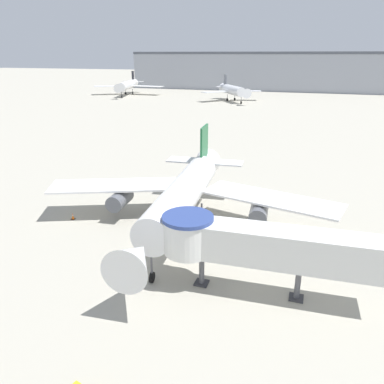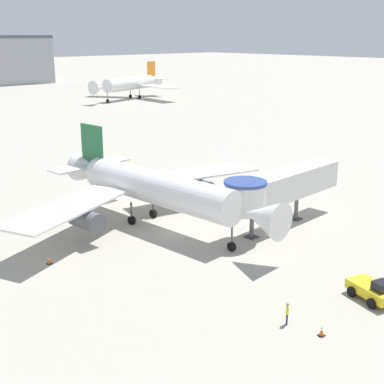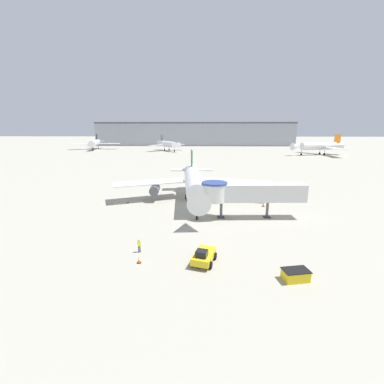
# 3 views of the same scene
# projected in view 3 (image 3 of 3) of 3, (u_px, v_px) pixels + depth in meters

# --- Properties ---
(ground_plane) EXTENTS (800.00, 800.00, 0.00)m
(ground_plane) POSITION_uv_depth(u_px,v_px,m) (193.00, 206.00, 48.52)
(ground_plane) COLOR #A8A393
(main_airplane) EXTENTS (33.07, 28.79, 9.42)m
(main_airplane) POSITION_uv_depth(u_px,v_px,m) (194.00, 182.00, 50.62)
(main_airplane) COLOR white
(main_airplane) RESTS_ON ground_plane
(jet_bridge) EXTENTS (16.68, 4.10, 5.97)m
(jet_bridge) POSITION_uv_depth(u_px,v_px,m) (246.00, 192.00, 41.30)
(jet_bridge) COLOR silver
(jet_bridge) RESTS_ON ground_plane
(pushback_tug_yellow) EXTENTS (3.02, 4.17, 1.81)m
(pushback_tug_yellow) POSITION_uv_depth(u_px,v_px,m) (204.00, 256.00, 27.95)
(pushback_tug_yellow) COLOR yellow
(pushback_tug_yellow) RESTS_ON ground_plane
(service_container_yellow) EXTENTS (2.77, 1.97, 1.09)m
(service_container_yellow) POSITION_uv_depth(u_px,v_px,m) (296.00, 275.00, 24.81)
(service_container_yellow) COLOR yellow
(service_container_yellow) RESTS_ON ground_plane
(traffic_cone_apron_front) EXTENTS (0.43, 0.43, 0.71)m
(traffic_cone_apron_front) POSITION_uv_depth(u_px,v_px,m) (139.00, 260.00, 28.01)
(traffic_cone_apron_front) COLOR black
(traffic_cone_apron_front) RESTS_ON ground_plane
(traffic_cone_port_wing) EXTENTS (0.44, 0.44, 0.74)m
(traffic_cone_port_wing) POSITION_uv_depth(u_px,v_px,m) (127.00, 201.00, 50.28)
(traffic_cone_port_wing) COLOR black
(traffic_cone_port_wing) RESTS_ON ground_plane
(traffic_cone_starboard_wing) EXTENTS (0.50, 0.50, 0.82)m
(traffic_cone_starboard_wing) POSITION_uv_depth(u_px,v_px,m) (263.00, 205.00, 48.10)
(traffic_cone_starboard_wing) COLOR black
(traffic_cone_starboard_wing) RESTS_ON ground_plane
(ground_crew_marshaller) EXTENTS (0.37, 0.33, 1.67)m
(ground_crew_marshaller) POSITION_uv_depth(u_px,v_px,m) (139.00, 245.00, 30.26)
(ground_crew_marshaller) COLOR #1E2338
(ground_crew_marshaller) RESTS_ON ground_plane
(background_jet_gray_tail) EXTENTS (22.46, 23.87, 9.86)m
(background_jet_gray_tail) POSITION_uv_depth(u_px,v_px,m) (168.00, 144.00, 163.37)
(background_jet_gray_tail) COLOR silver
(background_jet_gray_tail) RESTS_ON ground_plane
(background_jet_orange_tail) EXTENTS (30.89, 32.51, 10.91)m
(background_jet_orange_tail) POSITION_uv_depth(u_px,v_px,m) (320.00, 146.00, 138.85)
(background_jet_orange_tail) COLOR white
(background_jet_orange_tail) RESTS_ON ground_plane
(background_jet_black_tail) EXTENTS (31.97, 33.43, 10.12)m
(background_jet_black_tail) POSITION_uv_depth(u_px,v_px,m) (95.00, 143.00, 173.68)
(background_jet_black_tail) COLOR white
(background_jet_black_tail) RESTS_ON ground_plane
(terminal_building) EXTENTS (161.90, 22.30, 18.91)m
(terminal_building) POSITION_uv_depth(u_px,v_px,m) (195.00, 134.00, 216.00)
(terminal_building) COLOR #999EA8
(terminal_building) RESTS_ON ground_plane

